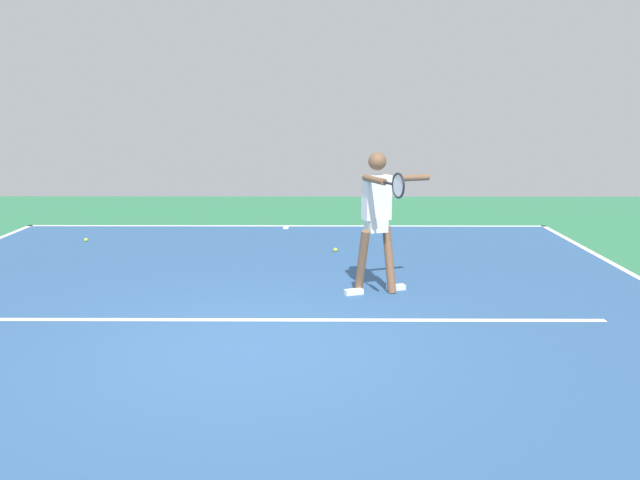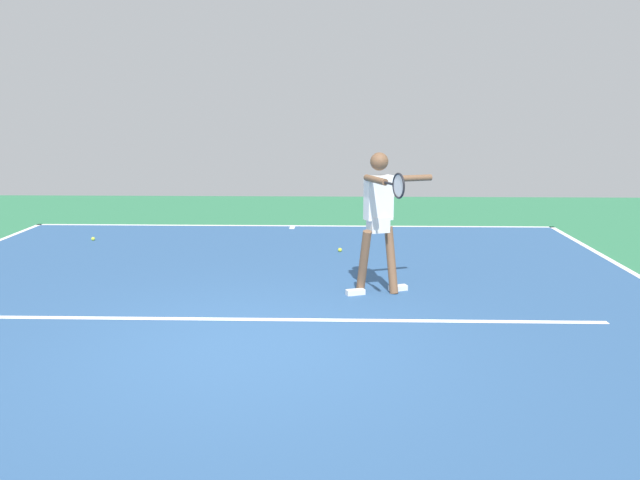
# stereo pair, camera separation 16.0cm
# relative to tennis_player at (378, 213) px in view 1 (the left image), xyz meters

# --- Properties ---
(ground_plane) EXTENTS (22.54, 22.54, 0.00)m
(ground_plane) POSITION_rel_tennis_player_xyz_m (1.44, 1.99, -1.06)
(ground_plane) COLOR #2D754C
(court_surface) EXTENTS (10.50, 13.76, 0.00)m
(court_surface) POSITION_rel_tennis_player_xyz_m (1.44, 1.99, -1.05)
(court_surface) COLOR #2D5484
(court_surface) RESTS_ON ground_plane
(court_line_baseline_near) EXTENTS (10.50, 0.10, 0.01)m
(court_line_baseline_near) POSITION_rel_tennis_player_xyz_m (1.44, -4.84, -1.05)
(court_line_baseline_near) COLOR white
(court_line_baseline_near) RESTS_ON ground_plane
(court_line_service) EXTENTS (7.88, 0.10, 0.01)m
(court_line_service) POSITION_rel_tennis_player_xyz_m (1.44, 1.10, -1.05)
(court_line_service) COLOR white
(court_line_service) RESTS_ON ground_plane
(court_line_centre_mark) EXTENTS (0.10, 0.30, 0.01)m
(court_line_centre_mark) POSITION_rel_tennis_player_xyz_m (1.44, -4.64, -1.05)
(court_line_centre_mark) COLOR white
(court_line_centre_mark) RESTS_ON ground_plane
(tennis_player) EXTENTS (1.11, 1.35, 1.83)m
(tennis_player) POSITION_rel_tennis_player_xyz_m (0.00, 0.00, 0.00)
(tennis_player) COLOR brown
(tennis_player) RESTS_ON ground_plane
(tennis_ball_near_player) EXTENTS (0.07, 0.07, 0.07)m
(tennis_ball_near_player) POSITION_rel_tennis_player_xyz_m (4.94, -3.26, -1.02)
(tennis_ball_near_player) COLOR #C6E53D
(tennis_ball_near_player) RESTS_ON ground_plane
(tennis_ball_by_baseline) EXTENTS (0.07, 0.07, 0.07)m
(tennis_ball_by_baseline) POSITION_rel_tennis_player_xyz_m (0.49, -2.46, -1.02)
(tennis_ball_by_baseline) COLOR #CCE033
(tennis_ball_by_baseline) RESTS_ON ground_plane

